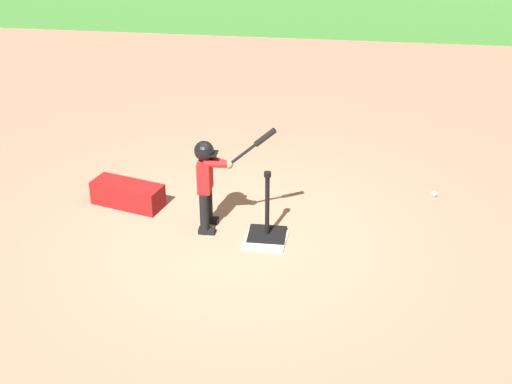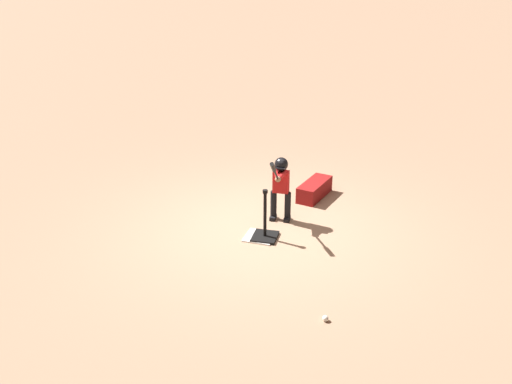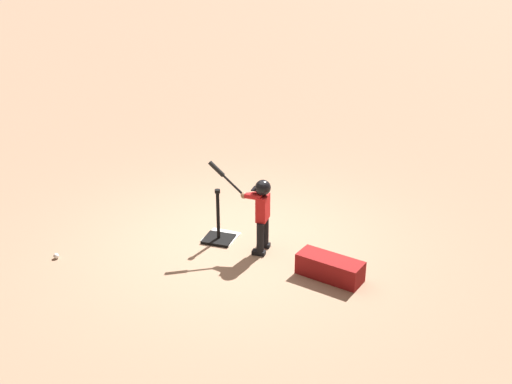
# 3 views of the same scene
# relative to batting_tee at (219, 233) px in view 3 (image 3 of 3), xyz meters

# --- Properties ---
(ground_plane) EXTENTS (90.00, 90.00, 0.00)m
(ground_plane) POSITION_rel_batting_tee_xyz_m (-0.28, -0.08, -0.12)
(ground_plane) COLOR #93755B
(home_plate) EXTENTS (0.47, 0.47, 0.02)m
(home_plate) POSITION_rel_batting_tee_xyz_m (-0.00, -0.08, -0.11)
(home_plate) COLOR white
(home_plate) RESTS_ON ground_plane
(batting_tee) EXTENTS (0.41, 0.37, 0.79)m
(batting_tee) POSITION_rel_batting_tee_xyz_m (0.00, 0.00, 0.00)
(batting_tee) COLOR black
(batting_tee) RESTS_ON ground_plane
(batter_child) EXTENTS (0.87, 0.33, 1.24)m
(batter_child) POSITION_rel_batting_tee_xyz_m (-0.65, 0.10, 0.55)
(batter_child) COLOR black
(batter_child) RESTS_ON ground_plane
(baseball) EXTENTS (0.07, 0.07, 0.07)m
(baseball) POSITION_rel_batting_tee_xyz_m (1.89, 1.16, -0.08)
(baseball) COLOR white
(baseball) RESTS_ON ground_plane
(equipment_bag) EXTENTS (0.90, 0.53, 0.28)m
(equipment_bag) POSITION_rel_batting_tee_xyz_m (-1.70, 0.50, 0.02)
(equipment_bag) COLOR maroon
(equipment_bag) RESTS_ON ground_plane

